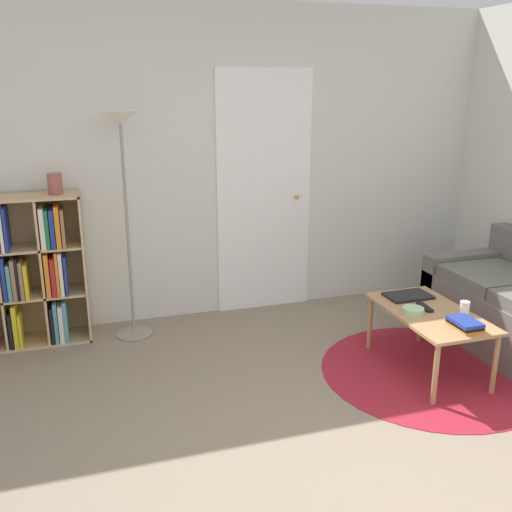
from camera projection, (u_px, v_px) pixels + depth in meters
The scene contains 12 objects.
ground_plane at pixel (362, 503), 2.76m from camera, with size 14.00×14.00×0.00m, color gray.
wall_back at pixel (225, 166), 4.81m from camera, with size 7.75×0.11×2.60m.
rug at pixel (430, 371), 4.03m from camera, with size 1.53×1.53×0.01m.
bookshelf at pixel (18, 274), 4.33m from camera, with size 0.93×0.34×1.16m.
floor_lamp at pixel (123, 156), 4.22m from camera, with size 0.29×0.29×1.77m.
coffee_table at pixel (430, 318), 3.96m from camera, with size 0.53×0.93×0.44m.
laptop at pixel (408, 296), 4.21m from camera, with size 0.33×0.22×0.02m.
bowl at pixel (413, 311), 3.91m from camera, with size 0.15×0.15×0.04m.
book_stack_on_table at pixel (465, 324), 3.66m from camera, with size 0.15×0.22×0.06m.
cup at pixel (465, 308), 3.89m from camera, with size 0.07×0.07×0.09m.
remote at pixel (425, 307), 4.00m from camera, with size 0.06×0.18×0.02m.
vase_on_shelf at pixel (55, 184), 4.24m from camera, with size 0.11×0.11×0.16m.
Camera 1 is at (-1.18, -2.04, 1.94)m, focal length 40.00 mm.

